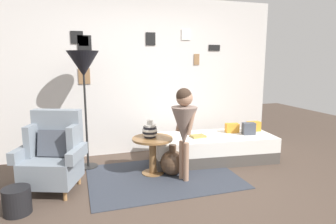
{
  "coord_description": "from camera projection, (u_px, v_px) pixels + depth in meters",
  "views": [
    {
      "loc": [
        -1.09,
        -2.91,
        1.58
      ],
      "look_at": [
        0.15,
        0.95,
        0.85
      ],
      "focal_mm": 31.17,
      "sensor_mm": 36.0,
      "label": 1
    }
  ],
  "objects": [
    {
      "name": "pillow_mid",
      "position": [
        249.0,
        129.0,
        4.65
      ],
      "size": [
        0.21,
        0.15,
        0.19
      ],
      "primitive_type": "cube",
      "rotation": [
        0.0,
        0.0,
        -0.18
      ],
      "color": "#474C56",
      "rests_on": "daybed"
    },
    {
      "name": "pillow_back",
      "position": [
        232.0,
        128.0,
        4.79
      ],
      "size": [
        0.23,
        0.16,
        0.15
      ],
      "primitive_type": "cube",
      "rotation": [
        0.0,
        0.0,
        -0.19
      ],
      "color": "orange",
      "rests_on": "daybed"
    },
    {
      "name": "book_on_daybed",
      "position": [
        198.0,
        136.0,
        4.5
      ],
      "size": [
        0.23,
        0.17,
        0.03
      ],
      "primitive_type": "cube",
      "rotation": [
        0.0,
        0.0,
        0.07
      ],
      "color": "#A89044",
      "rests_on": "daybed"
    },
    {
      "name": "vase_striped",
      "position": [
        150.0,
        130.0,
        4.01
      ],
      "size": [
        0.21,
        0.21,
        0.24
      ],
      "color": "black",
      "rests_on": "side_table"
    },
    {
      "name": "floor_lamp",
      "position": [
        83.0,
        67.0,
        4.09
      ],
      "size": [
        0.45,
        0.45,
        1.7
      ],
      "color": "black",
      "rests_on": "ground"
    },
    {
      "name": "pillow_head",
      "position": [
        254.0,
        126.0,
        4.88
      ],
      "size": [
        0.22,
        0.13,
        0.16
      ],
      "primitive_type": "cube",
      "rotation": [
        0.0,
        0.0,
        -0.05
      ],
      "color": "orange",
      "rests_on": "daybed"
    },
    {
      "name": "rug",
      "position": [
        163.0,
        176.0,
        3.99
      ],
      "size": [
        1.98,
        1.42,
        0.01
      ],
      "primitive_type": "cube",
      "color": "#333842",
      "rests_on": "ground"
    },
    {
      "name": "ground_plane",
      "position": [
        181.0,
        200.0,
        3.34
      ],
      "size": [
        12.0,
        12.0,
        0.0
      ],
      "primitive_type": "plane",
      "color": "#4C3D33"
    },
    {
      "name": "magazine_basket",
      "position": [
        17.0,
        201.0,
        3.02
      ],
      "size": [
        0.28,
        0.28,
        0.28
      ],
      "primitive_type": "cylinder",
      "color": "black",
      "rests_on": "ground"
    },
    {
      "name": "daybed",
      "position": [
        213.0,
        148.0,
        4.64
      ],
      "size": [
        1.97,
        0.99,
        0.4
      ],
      "color": "#4C4742",
      "rests_on": "ground"
    },
    {
      "name": "gallery_wall",
      "position": [
        142.0,
        76.0,
        4.93
      ],
      "size": [
        4.8,
        0.12,
        2.6
      ],
      "color": "silver",
      "rests_on": "ground"
    },
    {
      "name": "person_child",
      "position": [
        184.0,
        122.0,
        3.75
      ],
      "size": [
        0.34,
        0.34,
        1.23
      ],
      "color": "#A37A60",
      "rests_on": "ground"
    },
    {
      "name": "side_table",
      "position": [
        153.0,
        148.0,
        4.03
      ],
      "size": [
        0.56,
        0.56,
        0.52
      ],
      "color": "olive",
      "rests_on": "ground"
    },
    {
      "name": "demijohn_near",
      "position": [
        173.0,
        162.0,
        4.03
      ],
      "size": [
        0.35,
        0.35,
        0.43
      ],
      "color": "#473323",
      "rests_on": "ground"
    },
    {
      "name": "armchair",
      "position": [
        54.0,
        155.0,
        3.55
      ],
      "size": [
        0.88,
        0.77,
        0.97
      ],
      "color": "#9E7042",
      "rests_on": "ground"
    }
  ]
}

